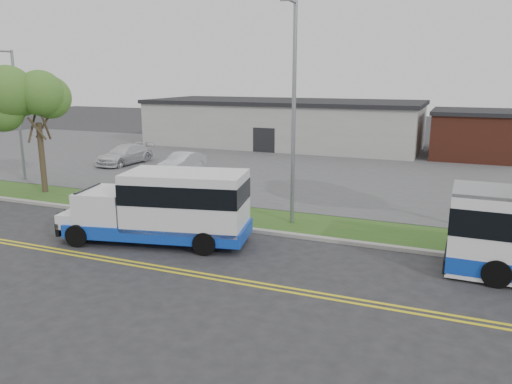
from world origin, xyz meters
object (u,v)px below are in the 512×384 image
at_px(streetlight_far, 17,110).
at_px(parked_car_b, 125,154).
at_px(tree_west, 37,103).
at_px(parked_car_a, 182,163).
at_px(streetlight_near, 293,108).
at_px(shuttle_bus, 168,205).
at_px(pedestrian, 192,196).

distance_m(streetlight_far, parked_car_b, 8.42).
bearing_deg(tree_west, parked_car_a, 61.92).
bearing_deg(parked_car_a, streetlight_near, -35.55).
xyz_separation_m(shuttle_bus, parked_car_b, (-12.67, 14.03, -0.74)).
bearing_deg(streetlight_near, streetlight_far, 171.95).
height_order(tree_west, parked_car_b, tree_west).
bearing_deg(streetlight_near, pedestrian, -175.27).
bearing_deg(parked_car_b, parked_car_a, -8.15).
height_order(streetlight_far, shuttle_bus, streetlight_far).
bearing_deg(shuttle_bus, streetlight_near, 36.02).
distance_m(tree_west, pedestrian, 10.95).
height_order(parked_car_a, parked_car_b, parked_car_b).
bearing_deg(parked_car_a, parked_car_b, 169.89).
bearing_deg(shuttle_bus, streetlight_far, 143.71).
bearing_deg(streetlight_far, parked_car_a, 35.08).
height_order(streetlight_near, streetlight_far, streetlight_near).
distance_m(streetlight_near, shuttle_bus, 6.74).
height_order(streetlight_near, pedestrian, streetlight_near).
xyz_separation_m(streetlight_near, parked_car_a, (-10.71, 8.51, -4.45)).
xyz_separation_m(streetlight_far, parked_car_a, (8.29, 5.82, -3.69)).
relative_size(streetlight_near, parked_car_a, 2.28).
relative_size(streetlight_near, parked_car_b, 1.93).
bearing_deg(parked_car_a, shuttle_bus, -58.47).
relative_size(streetlight_near, shuttle_bus, 1.20).
distance_m(streetlight_far, pedestrian, 14.85).
distance_m(streetlight_near, parked_car_a, 14.39).
bearing_deg(pedestrian, tree_west, -48.15).
relative_size(shuttle_bus, parked_car_a, 1.90).
distance_m(tree_west, parked_car_b, 10.41).
distance_m(streetlight_far, shuttle_bus, 16.96).
height_order(tree_west, shuttle_bus, tree_west).
distance_m(pedestrian, parked_car_b, 15.44).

